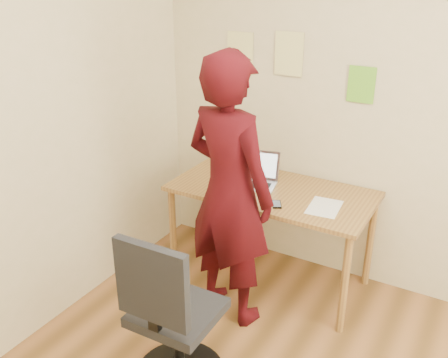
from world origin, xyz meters
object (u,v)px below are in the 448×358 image
Objects in this scene: desk at (272,200)px; office_chair at (171,324)px; phone at (277,204)px; laptop at (256,177)px; person at (229,192)px.

office_chair reaches higher than desk.
office_chair is (-0.02, -1.20, -0.23)m from desk.
phone reaches higher than desk.
desk is 0.20m from laptop.
laptop is 0.20× the size of person.
phone is at bearing -58.05° from desk.
phone is (0.28, -0.24, -0.04)m from laptop.
phone is at bearing 79.74° from office_chair.
desk is at bearing 93.15° from phone.
office_chair reaches higher than laptop.
desk is 1.22m from office_chair.
person is (0.06, -0.49, 0.09)m from laptop.
office_chair is (-0.15, -0.99, -0.33)m from phone.
desk is 0.79× the size of person.
desk is at bearing -25.13° from laptop.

